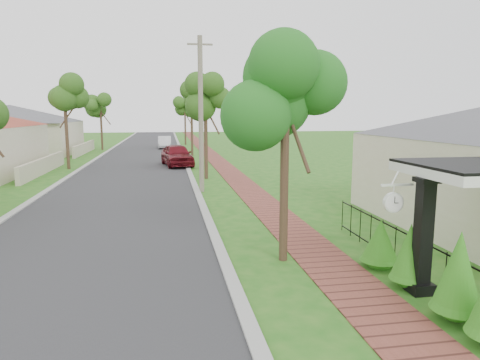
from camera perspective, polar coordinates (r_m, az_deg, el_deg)
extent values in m
plane|color=#205F16|center=(9.77, -4.75, -14.21)|extent=(160.00, 160.00, 0.00)
cube|color=#28282B|center=(29.29, -14.03, 1.13)|extent=(7.00, 120.00, 0.02)
cube|color=#9E9E99|center=(29.24, -6.88, 1.32)|extent=(0.30, 120.00, 0.10)
cube|color=#9E9E99|center=(29.80, -21.04, 0.93)|extent=(0.30, 120.00, 0.10)
cube|color=brown|center=(29.48, -1.83, 1.44)|extent=(1.50, 120.00, 0.03)
cube|color=black|center=(9.89, 23.22, -6.89)|extent=(0.30, 0.30, 2.52)
cube|color=black|center=(10.24, 22.82, -13.05)|extent=(0.48, 0.48, 0.24)
cube|color=black|center=(9.65, 23.65, 0.00)|extent=(0.42, 0.42, 0.10)
cube|color=black|center=(10.96, 21.83, -6.97)|extent=(0.03, 8.00, 0.03)
cube|color=black|center=(11.20, 21.59, -10.92)|extent=(0.03, 8.00, 0.03)
cylinder|color=black|center=(9.55, 28.06, -12.59)|extent=(0.02, 0.02, 1.00)
cylinder|color=black|center=(10.04, 25.70, -11.36)|extent=(0.02, 0.02, 1.00)
cylinder|color=black|center=(10.56, 23.59, -10.24)|extent=(0.02, 0.02, 1.00)
cylinder|color=black|center=(11.09, 21.70, -9.21)|extent=(0.02, 0.02, 1.00)
cylinder|color=black|center=(11.63, 19.98, -8.27)|extent=(0.02, 0.02, 1.00)
cylinder|color=black|center=(12.19, 18.43, -7.41)|extent=(0.02, 0.02, 1.00)
cylinder|color=black|center=(12.76, 17.02, -6.61)|extent=(0.02, 0.02, 1.00)
cylinder|color=black|center=(13.34, 15.74, -5.89)|extent=(0.02, 0.02, 1.00)
cylinder|color=black|center=(13.92, 14.57, -5.22)|extent=(0.02, 0.02, 1.00)
cylinder|color=black|center=(14.51, 13.49, -4.60)|extent=(0.02, 0.02, 1.00)
cylinder|color=#382619|center=(25.10, -4.57, 5.33)|extent=(0.22, 0.22, 4.55)
sphere|color=#1E4312|center=(25.07, -4.64, 10.83)|extent=(1.70, 1.70, 1.70)
cylinder|color=#382619|center=(39.04, -6.44, 6.83)|extent=(0.22, 0.22, 4.90)
sphere|color=#1E4312|center=(39.04, -6.50, 10.63)|extent=(1.70, 1.70, 1.70)
cylinder|color=#382619|center=(53.03, -7.31, 6.97)|extent=(0.22, 0.22, 4.20)
sphere|color=#1E4312|center=(53.00, -7.36, 9.37)|extent=(1.70, 1.70, 1.70)
cylinder|color=#382619|center=(31.72, -22.10, 5.77)|extent=(0.22, 0.22, 4.90)
sphere|color=#1E4312|center=(31.71, -22.38, 10.44)|extent=(1.70, 1.70, 1.70)
cylinder|color=#382619|center=(47.47, -17.99, 6.60)|extent=(0.22, 0.22, 4.55)
sphere|color=#1E4312|center=(47.45, -18.13, 9.50)|extent=(1.70, 1.70, 1.70)
sphere|color=#275C12|center=(9.11, 26.86, -14.38)|extent=(0.72, 0.72, 0.72)
cone|color=#275C12|center=(8.88, 27.17, -10.32)|extent=(0.81, 0.81, 1.36)
sphere|color=#275C12|center=(10.35, 21.54, -11.59)|extent=(0.65, 0.65, 0.65)
cone|color=#275C12|center=(10.17, 21.73, -8.55)|extent=(0.74, 0.74, 1.15)
sphere|color=#275C12|center=(11.44, 18.10, -9.72)|extent=(0.75, 0.75, 0.75)
cone|color=#275C12|center=(11.30, 18.22, -7.41)|extent=(0.85, 0.85, 0.96)
cube|color=#BFB299|center=(30.19, -24.73, 1.76)|extent=(0.25, 10.00, 1.00)
cube|color=beige|center=(45.32, -28.12, 4.92)|extent=(11.00, 10.00, 3.00)
pyramid|color=#4C4C51|center=(45.26, -28.34, 7.82)|extent=(15.56, 15.56, 1.60)
cube|color=#BFB299|center=(43.80, -20.04, 4.01)|extent=(0.25, 10.00, 1.00)
imported|color=maroon|center=(31.61, -8.40, 3.31)|extent=(2.61, 4.92, 1.59)
imported|color=silver|center=(47.88, -10.01, 4.97)|extent=(1.38, 3.94, 1.30)
cylinder|color=#382619|center=(11.00, 5.91, -0.42)|extent=(0.22, 0.22, 4.11)
sphere|color=#23691E|center=(10.86, 6.10, 10.96)|extent=(2.05, 2.05, 2.05)
cylinder|color=gray|center=(20.83, -5.24, 8.54)|extent=(0.24, 0.24, 7.42)
cube|color=gray|center=(21.07, -5.37, 17.58)|extent=(1.20, 0.08, 0.08)
cube|color=white|center=(9.78, 20.23, -0.62)|extent=(0.74, 0.05, 0.05)
cylinder|color=white|center=(9.77, 19.80, -1.62)|extent=(0.02, 0.02, 0.32)
cylinder|color=white|center=(9.81, 19.74, -2.84)|extent=(0.45, 0.10, 0.45)
cylinder|color=white|center=(9.77, 19.89, -2.90)|extent=(0.38, 0.01, 0.38)
cylinder|color=white|center=(9.86, 19.58, -2.78)|extent=(0.38, 0.01, 0.38)
cube|color=black|center=(9.74, 19.94, -2.51)|extent=(0.02, 0.01, 0.15)
cube|color=black|center=(9.78, 20.14, -2.90)|extent=(0.10, 0.01, 0.02)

